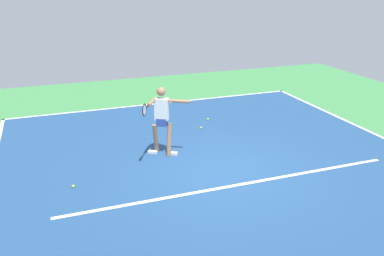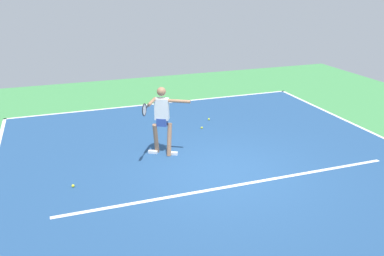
% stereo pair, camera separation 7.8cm
% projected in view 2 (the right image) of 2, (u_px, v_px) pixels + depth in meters
% --- Properties ---
extents(ground_plane, '(19.97, 19.97, 0.00)m').
position_uv_depth(ground_plane, '(224.00, 172.00, 9.42)').
color(ground_plane, '#428E4C').
extents(court_surface, '(10.30, 11.71, 0.00)m').
position_uv_depth(court_surface, '(224.00, 172.00, 9.42)').
color(court_surface, navy).
rests_on(court_surface, ground_plane).
extents(court_line_baseline_near, '(10.30, 0.10, 0.01)m').
position_uv_depth(court_line_baseline_near, '(159.00, 103.00, 14.55)').
color(court_line_baseline_near, white).
rests_on(court_line_baseline_near, ground_plane).
extents(court_line_service, '(7.73, 0.10, 0.01)m').
position_uv_depth(court_line_service, '(237.00, 185.00, 8.81)').
color(court_line_service, white).
rests_on(court_line_service, ground_plane).
extents(court_line_centre_mark, '(0.10, 0.30, 0.01)m').
position_uv_depth(court_line_centre_mark, '(160.00, 105.00, 14.38)').
color(court_line_centre_mark, white).
rests_on(court_line_centre_mark, ground_plane).
extents(tennis_player, '(1.32, 1.07, 1.77)m').
position_uv_depth(tennis_player, '(162.00, 117.00, 10.00)').
color(tennis_player, '#9E7051').
rests_on(tennis_player, ground_plane).
extents(tennis_ball_near_service_line, '(0.07, 0.07, 0.07)m').
position_uv_depth(tennis_ball_near_service_line, '(209.00, 119.00, 12.84)').
color(tennis_ball_near_service_line, '#CCE033').
rests_on(tennis_ball_near_service_line, ground_plane).
extents(tennis_ball_by_baseline, '(0.07, 0.07, 0.07)m').
position_uv_depth(tennis_ball_by_baseline, '(202.00, 128.00, 12.11)').
color(tennis_ball_by_baseline, yellow).
rests_on(tennis_ball_by_baseline, ground_plane).
extents(tennis_ball_centre_court, '(0.07, 0.07, 0.07)m').
position_uv_depth(tennis_ball_centre_court, '(73.00, 186.00, 8.73)').
color(tennis_ball_centre_court, yellow).
rests_on(tennis_ball_centre_court, ground_plane).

